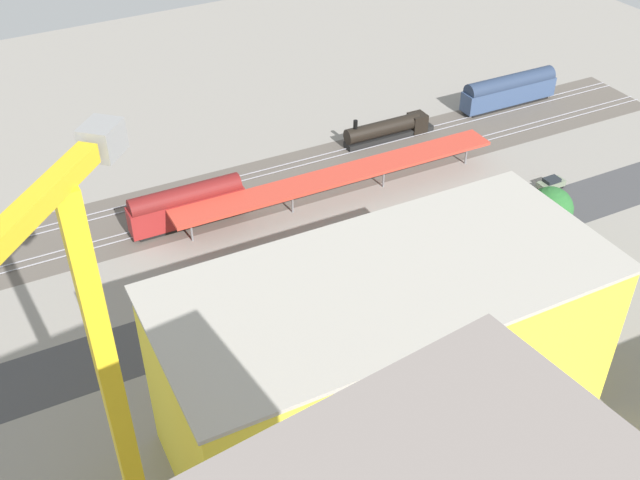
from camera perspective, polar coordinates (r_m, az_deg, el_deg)
name	(u,v)px	position (r m, az deg, el deg)	size (l,w,h in m)	color
ground_plane	(392,243)	(102.86, 5.45, -0.20)	(202.59, 202.59, 0.00)	gray
rail_bed	(316,172)	(117.65, -0.28, 5.13)	(126.62, 14.77, 0.01)	#5B544C
street_asphalt	(409,258)	(100.31, 6.71, -1.38)	(126.62, 9.00, 0.01)	#424244
track_rails	(316,171)	(117.56, -0.28, 5.21)	(126.52, 13.44, 0.12)	#9E9EA8
platform_canopy_near	(339,175)	(109.10, 1.48, 4.89)	(50.40, 6.72, 4.32)	#C63D2D
locomotive	(390,129)	(126.65, 5.30, 8.30)	(16.23, 3.24, 4.95)	black
passenger_coach	(509,90)	(140.71, 14.07, 10.93)	(18.85, 3.89, 5.82)	black
freight_coach_far	(187,205)	(105.79, -10.03, 2.64)	(16.41, 3.65, 6.11)	black
parked_car_0	(551,184)	(118.54, 17.02, 4.08)	(4.27, 1.98, 1.69)	black
parked_car_1	(515,198)	(113.65, 14.52, 3.09)	(4.45, 1.97, 1.78)	black
parked_car_2	(466,215)	(108.56, 10.95, 1.88)	(4.82, 2.01, 1.57)	black
parked_car_3	(422,230)	(104.46, 7.67, 0.74)	(4.09, 1.90, 1.58)	black
parked_car_4	(371,249)	(100.15, 3.88, -0.70)	(4.27, 2.11, 1.74)	black
construction_building	(384,358)	(72.70, 4.82, -8.87)	(41.14, 18.11, 19.05)	yellow
construction_roof_slab	(389,279)	(66.17, 5.24, -2.93)	(41.74, 18.71, 0.40)	#ADA89E
tower_crane	(105,400)	(52.96, -15.88, -11.55)	(16.09, 16.52, 40.46)	gray
box_truck_0	(399,296)	(91.50, 5.95, -4.19)	(9.28, 2.84, 3.67)	black
box_truck_1	(227,350)	(84.86, -7.06, -8.23)	(10.17, 3.24, 3.69)	black
street_tree_0	(506,212)	(100.91, 13.82, 2.10)	(5.65, 5.65, 8.75)	brown
street_tree_1	(550,209)	(105.10, 16.95, 2.24)	(6.09, 6.09, 7.80)	brown
street_tree_2	(276,301)	(85.32, -3.30, -4.65)	(4.25, 4.25, 7.26)	brown
street_tree_3	(495,226)	(98.60, 13.08, 1.02)	(5.68, 5.68, 8.33)	brown
traffic_light	(546,209)	(105.72, 16.68, 2.22)	(0.50, 0.36, 6.47)	#333333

